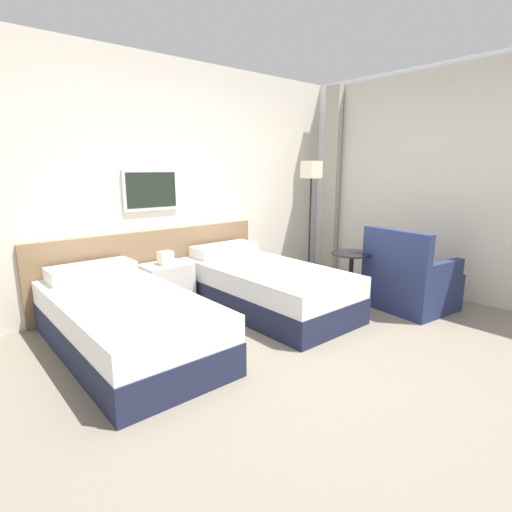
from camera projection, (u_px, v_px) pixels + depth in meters
name	position (u px, v px, depth m)	size (l,w,h in m)	color
ground_plane	(321.00, 360.00, 3.21)	(16.00, 16.00, 0.00)	slate
wall_headboard	(173.00, 187.00, 4.60)	(10.00, 0.10, 2.70)	beige
wall_window	(472.00, 184.00, 4.47)	(0.21, 4.73, 2.70)	white
bed_near_door	(125.00, 321.00, 3.36)	(0.98, 1.99, 0.61)	#1E233D
bed_near_window	(265.00, 286.00, 4.36)	(0.98, 1.99, 0.61)	#1E233D
nightstand	(167.00, 285.00, 4.41)	(0.51, 0.39, 0.63)	beige
floor_lamp	(311.00, 185.00, 5.23)	(0.24, 0.24, 1.60)	black
side_table	(351.00, 268.00, 4.50)	(0.46, 0.46, 0.59)	black
armchair	(409.00, 283.00, 4.36)	(0.81, 0.87, 0.89)	navy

